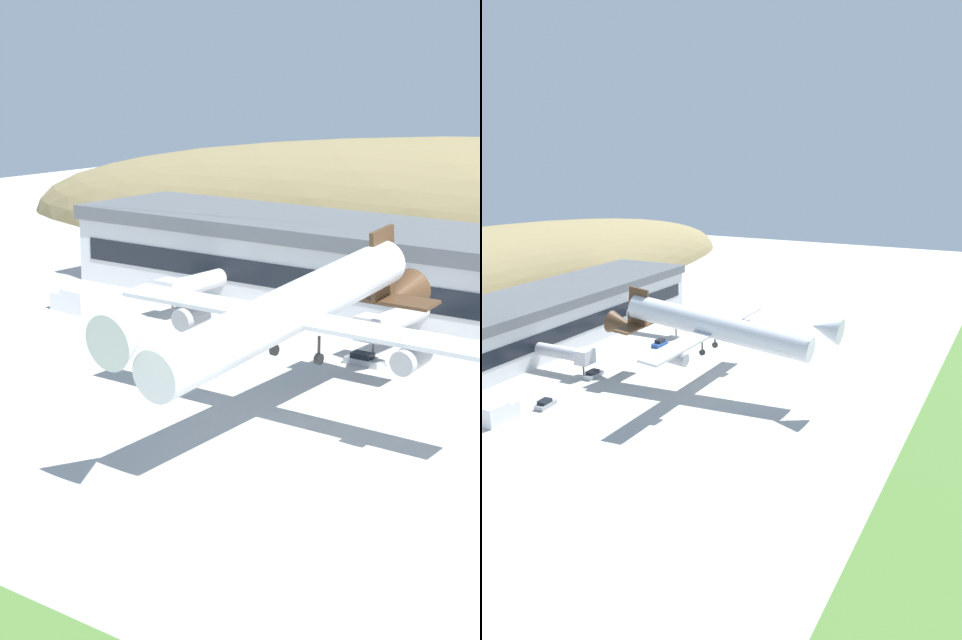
{
  "view_description": "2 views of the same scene",
  "coord_description": "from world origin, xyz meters",
  "views": [
    {
      "loc": [
        52.58,
        -73.57,
        34.94
      ],
      "look_at": [
        -5.65,
        1.61,
        11.21
      ],
      "focal_mm": 60.0,
      "sensor_mm": 36.0,
      "label": 1
    },
    {
      "loc": [
        -100.65,
        -45.66,
        42.97
      ],
      "look_at": [
        -1.49,
        4.14,
        12.93
      ],
      "focal_mm": 35.0,
      "sensor_mm": 36.0,
      "label": 2
    }
  ],
  "objects": [
    {
      "name": "cargo_airplane",
      "position": [
        -2.61,
        5.54,
        11.68
      ],
      "size": [
        41.61,
        47.74,
        10.82
      ],
      "color": "silver"
    },
    {
      "name": "service_car_1",
      "position": [
        36.08,
        27.17,
        0.64
      ],
      "size": [
        4.21,
        1.94,
        1.55
      ],
      "color": "#B21E1E",
      "rests_on": "ground_plane"
    },
    {
      "name": "jetway_2",
      "position": [
        23.11,
        33.89,
        3.99
      ],
      "size": [
        3.38,
        15.64,
        5.43
      ],
      "color": "silver",
      "rests_on": "ground_plane"
    },
    {
      "name": "traffic_cone_1",
      "position": [
        20.91,
        17.32,
        0.28
      ],
      "size": [
        0.52,
        0.52,
        0.58
      ],
      "color": "orange",
      "rests_on": "ground_plane"
    },
    {
      "name": "service_car_0",
      "position": [
        -24.42,
        27.03,
        0.59
      ],
      "size": [
        4.34,
        2.23,
        1.42
      ],
      "color": "#999EA3",
      "rests_on": "ground_plane"
    },
    {
      "name": "service_car_3",
      "position": [
        14.52,
        28.11,
        0.64
      ],
      "size": [
        4.18,
        2.08,
        1.54
      ],
      "color": "#264C99",
      "rests_on": "ground_plane"
    },
    {
      "name": "fuel_truck",
      "position": [
        -32.5,
        29.4,
        1.57
      ],
      "size": [
        6.45,
        2.51,
        3.31
      ],
      "color": "silver",
      "rests_on": "ground_plane"
    },
    {
      "name": "ground_plane",
      "position": [
        0.0,
        0.0,
        0.0
      ],
      "size": [
        384.3,
        384.3,
        0.0
      ],
      "primitive_type": "plane",
      "color": "#B7B5AF"
    },
    {
      "name": "jetway_1",
      "position": [
        -8.79,
        35.12,
        3.99
      ],
      "size": [
        3.38,
        13.33,
        5.43
      ],
      "color": "silver",
      "rests_on": "ground_plane"
    },
    {
      "name": "service_car_2",
      "position": [
        -8.73,
        28.92,
        0.59
      ],
      "size": [
        4.52,
        1.87,
        1.43
      ],
      "color": "#999EA3",
      "rests_on": "ground_plane"
    },
    {
      "name": "terminal_building",
      "position": [
        -9.74,
        52.88,
        6.78
      ],
      "size": [
        120.38,
        21.78,
        11.98
      ],
      "color": "silver",
      "rests_on": "ground_plane"
    },
    {
      "name": "traffic_cone_0",
      "position": [
        26.32,
        9.46,
        0.28
      ],
      "size": [
        0.52,
        0.52,
        0.58
      ],
      "color": "orange",
      "rests_on": "ground_plane"
    }
  ]
}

